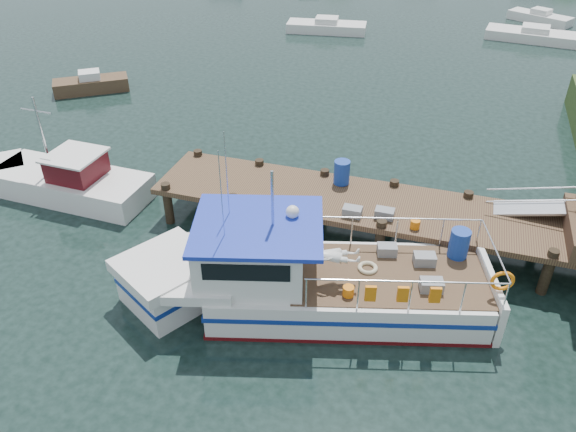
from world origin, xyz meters
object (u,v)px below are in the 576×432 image
(dock, at_px, (540,205))
(moored_rowboat, at_px, (91,84))
(lobster_boat, at_px, (300,279))
(moored_a, at_px, (327,27))
(moored_b, at_px, (540,17))
(work_boat, at_px, (63,180))
(moored_c, at_px, (534,35))

(dock, bearing_deg, moored_rowboat, 158.24)
(lobster_boat, bearing_deg, moored_a, 87.21)
(moored_b, bearing_deg, work_boat, -126.75)
(lobster_boat, bearing_deg, work_boat, 147.30)
(moored_rowboat, bearing_deg, moored_a, 52.43)
(lobster_boat, height_order, moored_b, lobster_boat)
(work_boat, height_order, moored_c, work_boat)
(lobster_boat, bearing_deg, dock, 16.75)
(dock, height_order, moored_b, dock)
(dock, distance_m, moored_a, 26.97)
(lobster_boat, relative_size, moored_b, 2.35)
(work_boat, relative_size, moored_c, 1.15)
(moored_c, bearing_deg, moored_a, -154.50)
(moored_a, bearing_deg, moored_b, 38.82)
(moored_rowboat, bearing_deg, work_boat, -67.00)
(dock, bearing_deg, moored_b, 86.28)
(moored_rowboat, xyz_separation_m, moored_a, (9.36, 14.97, -0.04))
(lobster_boat, height_order, work_boat, lobster_boat)
(moored_b, bearing_deg, moored_rowboat, -143.33)
(moored_rowboat, relative_size, moored_a, 0.68)
(work_boat, distance_m, moored_c, 32.39)
(dock, xyz_separation_m, work_boat, (-16.79, -0.79, -1.62))
(work_boat, relative_size, moored_a, 1.29)
(dock, height_order, lobster_boat, lobster_boat)
(lobster_boat, xyz_separation_m, moored_b, (8.38, 35.07, -0.60))
(moored_a, bearing_deg, moored_rowboat, -109.70)
(moored_c, bearing_deg, lobster_boat, -88.12)
(dock, relative_size, moored_a, 2.88)
(moored_rowboat, height_order, moored_a, moored_rowboat)
(lobster_boat, relative_size, work_boat, 1.49)
(work_boat, xyz_separation_m, moored_b, (18.81, 31.84, -0.25))
(moored_rowboat, relative_size, moored_b, 0.84)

